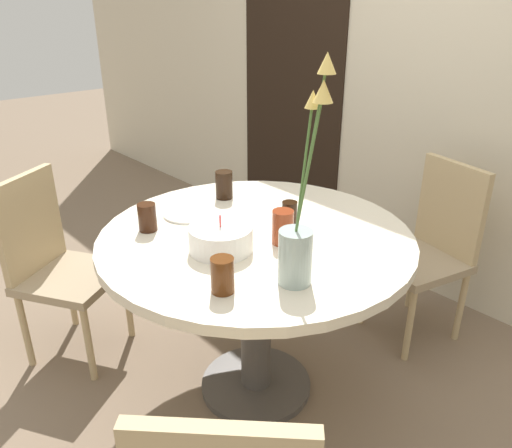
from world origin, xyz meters
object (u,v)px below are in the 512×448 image
(flower_vase, at_px, (299,229))
(chair_right_flank, at_px, (54,259))
(side_plate, at_px, (189,213))
(drink_glass_3, at_px, (224,185))
(drink_glass_0, at_px, (222,275))
(drink_glass_2, at_px, (283,227))
(chair_left_flank, at_px, (431,242))
(drink_glass_1, at_px, (289,215))
(drink_glass_4, at_px, (147,217))
(birthday_cake, at_px, (221,238))

(flower_vase, bearing_deg, chair_right_flank, -163.20)
(side_plate, relative_size, drink_glass_3, 1.69)
(drink_glass_0, bearing_deg, drink_glass_3, 141.15)
(drink_glass_0, xyz_separation_m, drink_glass_2, (-0.12, 0.37, 0.01))
(chair_left_flank, height_order, drink_glass_1, chair_left_flank)
(chair_right_flank, height_order, drink_glass_3, same)
(drink_glass_4, bearing_deg, chair_left_flank, 66.44)
(side_plate, bearing_deg, drink_glass_4, -83.84)
(drink_glass_0, relative_size, drink_glass_3, 0.92)
(chair_left_flank, bearing_deg, drink_glass_2, -82.72)
(chair_right_flank, relative_size, drink_glass_4, 8.12)
(drink_glass_3, bearing_deg, chair_left_flank, 52.61)
(chair_right_flank, xyz_separation_m, birthday_cake, (0.85, 0.32, 0.31))
(side_plate, distance_m, drink_glass_4, 0.21)
(drink_glass_4, bearing_deg, side_plate, 96.16)
(drink_glass_3, bearing_deg, drink_glass_0, -38.85)
(birthday_cake, distance_m, drink_glass_2, 0.23)
(chair_right_flank, distance_m, flower_vase, 1.33)
(side_plate, height_order, drink_glass_2, drink_glass_2)
(drink_glass_1, bearing_deg, drink_glass_4, -130.13)
(birthday_cake, distance_m, drink_glass_3, 0.52)
(chair_right_flank, bearing_deg, side_plate, -81.82)
(drink_glass_1, xyz_separation_m, drink_glass_4, (-0.36, -0.42, -0.00))
(chair_right_flank, distance_m, drink_glass_3, 0.86)
(drink_glass_1, bearing_deg, drink_glass_3, 177.99)
(drink_glass_0, xyz_separation_m, drink_glass_3, (-0.62, 0.50, 0.01))
(birthday_cake, relative_size, drink_glass_1, 2.05)
(drink_glass_2, bearing_deg, drink_glass_4, -143.93)
(drink_glass_0, relative_size, drink_glass_4, 1.05)
(chair_left_flank, bearing_deg, drink_glass_3, -113.36)
(birthday_cake, xyz_separation_m, drink_glass_3, (-0.40, 0.33, 0.02))
(drink_glass_4, bearing_deg, drink_glass_1, 49.87)
(birthday_cake, relative_size, drink_glass_3, 1.84)
(birthday_cake, distance_m, drink_glass_4, 0.34)
(drink_glass_1, height_order, drink_glass_3, drink_glass_3)
(chair_right_flank, relative_size, flower_vase, 1.26)
(side_plate, height_order, drink_glass_3, drink_glass_3)
(drink_glass_1, bearing_deg, drink_glass_0, -68.58)
(birthday_cake, distance_m, drink_glass_1, 0.32)
(chair_right_flank, bearing_deg, birthday_cake, -100.66)
(drink_glass_0, distance_m, drink_glass_1, 0.52)
(chair_left_flank, xyz_separation_m, birthday_cake, (-0.22, -1.13, 0.31))
(flower_vase, xyz_separation_m, drink_glass_2, (-0.23, 0.16, -0.13))
(flower_vase, bearing_deg, drink_glass_2, 145.06)
(drink_glass_3, bearing_deg, drink_glass_2, -13.91)
(flower_vase, relative_size, side_plate, 3.32)
(drink_glass_2, bearing_deg, drink_glass_3, 166.09)
(drink_glass_2, bearing_deg, side_plate, -166.65)
(chair_right_flank, distance_m, birthday_cake, 0.97)
(birthday_cake, bearing_deg, side_plate, 164.27)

